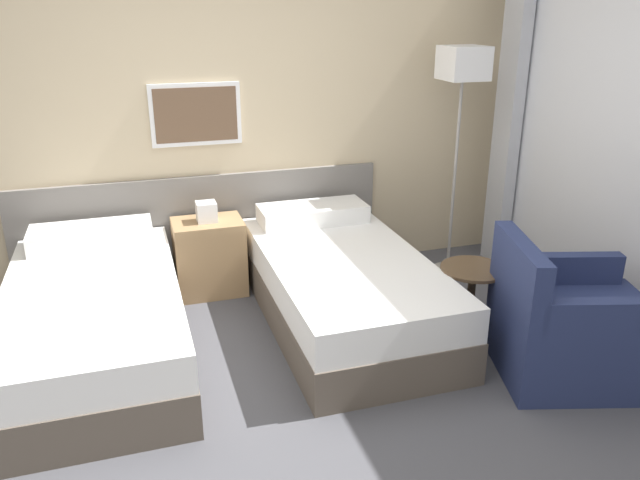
# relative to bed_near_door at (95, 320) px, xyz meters

# --- Properties ---
(ground_plane) EXTENTS (16.00, 16.00, 0.00)m
(ground_plane) POSITION_rel_bed_near_door_xyz_m (1.03, -0.93, -0.25)
(ground_plane) COLOR #47474C
(wall_headboard) EXTENTS (10.00, 0.10, 2.70)m
(wall_headboard) POSITION_rel_bed_near_door_xyz_m (1.02, 1.00, 1.05)
(wall_headboard) COLOR #C6B28E
(wall_headboard) RESTS_ON ground_plane
(bed_near_door) EXTENTS (1.00, 1.91, 0.61)m
(bed_near_door) POSITION_rel_bed_near_door_xyz_m (0.00, 0.00, 0.00)
(bed_near_door) COLOR brown
(bed_near_door) RESTS_ON ground_plane
(bed_near_window) EXTENTS (1.00, 1.91, 0.61)m
(bed_near_window) POSITION_rel_bed_near_door_xyz_m (1.57, 0.00, 0.00)
(bed_near_window) COLOR brown
(bed_near_window) RESTS_ON ground_plane
(nightstand) EXTENTS (0.50, 0.36, 0.69)m
(nightstand) POSITION_rel_bed_near_door_xyz_m (0.78, 0.72, 0.04)
(nightstand) COLOR #9E7A51
(nightstand) RESTS_ON ground_plane
(floor_lamp) EXTENTS (0.30, 0.30, 1.73)m
(floor_lamp) POSITION_rel_bed_near_door_xyz_m (2.66, 0.54, 1.26)
(floor_lamp) COLOR #9E9993
(floor_lamp) RESTS_ON ground_plane
(side_table) EXTENTS (0.41, 0.41, 0.49)m
(side_table) POSITION_rel_bed_near_door_xyz_m (2.25, -0.47, 0.09)
(side_table) COLOR brown
(side_table) RESTS_ON ground_plane
(armchair) EXTENTS (1.00, 0.91, 0.82)m
(armchair) POSITION_rel_bed_near_door_xyz_m (2.59, -1.00, 0.03)
(armchair) COLOR navy
(armchair) RESTS_ON ground_plane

